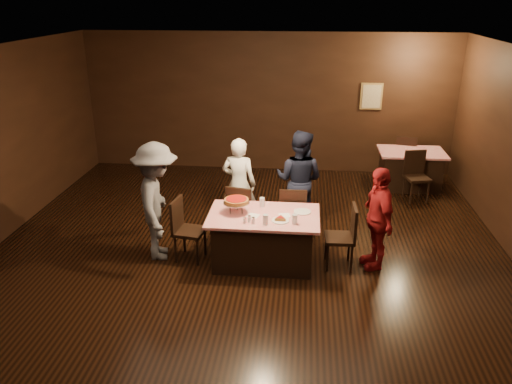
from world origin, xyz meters
TOP-DOWN VIEW (x-y plane):
  - room at (0.00, 0.01)m, footprint 10.00×10.04m
  - main_table at (0.27, 0.75)m, footprint 1.60×1.00m
  - back_table at (2.99, 4.12)m, footprint 1.30×0.90m
  - chair_far_left at (-0.13, 1.50)m, footprint 0.50×0.50m
  - chair_far_right at (0.67, 1.50)m, footprint 0.43×0.43m
  - chair_end_left at (-0.83, 0.75)m, footprint 0.48×0.48m
  - chair_end_right at (1.37, 0.75)m, footprint 0.43×0.43m
  - chair_back_near at (2.99, 3.42)m, footprint 0.50×0.50m
  - chair_back_far at (2.99, 4.72)m, footprint 0.50×0.50m
  - diner_white_jacket at (-0.24, 1.91)m, footprint 0.62×0.46m
  - diner_navy_hoodie at (0.75, 2.03)m, footprint 0.98×0.87m
  - diner_grey_knit at (-1.30, 0.79)m, footprint 0.91×1.27m
  - diner_red_shirt at (1.89, 0.81)m, footprint 0.57×0.95m
  - pizza_stand at (-0.13, 0.80)m, footprint 0.38×0.38m
  - plate_with_slice at (0.52, 0.57)m, footprint 0.25×0.25m
  - plate_empty at (0.82, 0.90)m, footprint 0.25×0.25m
  - glass_front_left at (0.32, 0.45)m, footprint 0.08×0.08m
  - glass_front_right at (0.72, 0.50)m, footprint 0.08×0.08m
  - glass_back at (0.22, 1.05)m, footprint 0.08×0.08m
  - condiments at (0.09, 0.46)m, footprint 0.17×0.10m
  - napkin_center at (0.57, 0.75)m, footprint 0.19×0.19m
  - napkin_left at (0.12, 0.70)m, footprint 0.21×0.21m

SIDE VIEW (x-z plane):
  - main_table at x=0.27m, z-range 0.00..0.77m
  - back_table at x=2.99m, z-range 0.00..0.77m
  - chair_far_left at x=-0.13m, z-range 0.00..0.95m
  - chair_far_right at x=0.67m, z-range 0.00..0.95m
  - chair_end_left at x=-0.83m, z-range 0.00..0.95m
  - chair_end_right at x=1.37m, z-range 0.00..0.95m
  - chair_back_near at x=2.99m, z-range 0.00..0.95m
  - chair_back_far at x=2.99m, z-range 0.00..0.95m
  - diner_red_shirt at x=1.89m, z-range 0.00..1.52m
  - napkin_center at x=0.57m, z-range 0.77..0.78m
  - napkin_left at x=0.12m, z-range 0.77..0.78m
  - plate_empty at x=0.82m, z-range 0.77..0.78m
  - diner_white_jacket at x=-0.24m, z-range 0.00..1.57m
  - plate_with_slice at x=0.52m, z-range 0.76..0.83m
  - condiments at x=0.09m, z-range 0.77..0.87m
  - glass_front_left at x=0.32m, z-range 0.77..0.91m
  - glass_front_right at x=0.72m, z-range 0.77..0.91m
  - glass_back at x=0.22m, z-range 0.77..0.91m
  - diner_navy_hoodie at x=0.75m, z-range 0.00..1.69m
  - diner_grey_knit at x=-1.30m, z-range 0.00..1.78m
  - pizza_stand at x=-0.13m, z-range 0.84..1.06m
  - room at x=0.00m, z-range 0.63..3.65m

